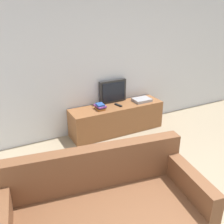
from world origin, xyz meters
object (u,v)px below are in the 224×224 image
(couch, at_px, (104,215))
(book_stack, at_px, (100,107))
(tv_stand, at_px, (117,118))
(television, at_px, (113,91))
(remote_on_stand, at_px, (118,105))
(set_top_box, at_px, (142,100))

(couch, xyz_separation_m, book_stack, (0.93, 2.06, 0.29))
(book_stack, bearing_deg, couch, -114.21)
(book_stack, bearing_deg, tv_stand, 4.48)
(television, height_order, remote_on_stand, television)
(couch, height_order, remote_on_stand, couch)
(remote_on_stand, bearing_deg, tv_stand, 131.36)
(book_stack, bearing_deg, remote_on_stand, 0.68)
(couch, bearing_deg, book_stack, 74.39)
(tv_stand, relative_size, book_stack, 7.67)
(tv_stand, relative_size, television, 3.33)
(television, distance_m, couch, 2.66)
(television, height_order, book_stack, television)
(television, bearing_deg, book_stack, -148.60)
(tv_stand, distance_m, remote_on_stand, 0.28)
(couch, height_order, book_stack, couch)
(tv_stand, distance_m, couch, 2.45)
(television, relative_size, remote_on_stand, 2.93)
(television, relative_size, couch, 0.25)
(book_stack, xyz_separation_m, remote_on_stand, (0.37, 0.00, -0.04))
(couch, relative_size, set_top_box, 6.40)
(television, distance_m, remote_on_stand, 0.30)
(set_top_box, bearing_deg, tv_stand, 177.30)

